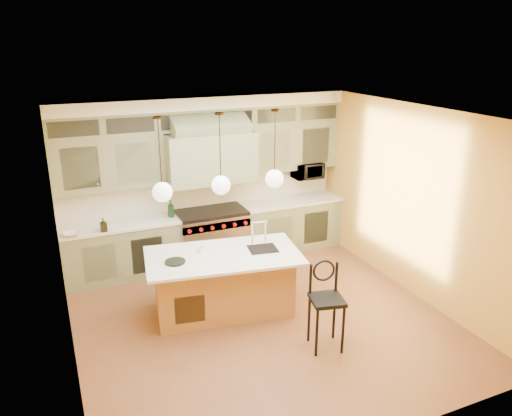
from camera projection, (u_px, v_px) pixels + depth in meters
name	position (u px, v px, depth m)	size (l,w,h in m)	color
floor	(261.00, 319.00, 7.10)	(5.00, 5.00, 0.00)	brown
ceiling	(262.00, 115.00, 6.16)	(5.00, 5.00, 0.00)	white
wall_back	(204.00, 178.00, 8.80)	(5.00, 5.00, 0.00)	gold
wall_front	(376.00, 315.00, 4.46)	(5.00, 5.00, 0.00)	gold
wall_left	(62.00, 256.00, 5.68)	(5.00, 5.00, 0.00)	gold
wall_right	(411.00, 201.00, 7.57)	(5.00, 5.00, 0.00)	gold
back_cabinetry	(208.00, 183.00, 8.57)	(5.00, 0.77, 2.90)	gray
range	(212.00, 236.00, 8.80)	(1.20, 0.74, 0.96)	silver
kitchen_island	(224.00, 281.00, 7.18)	(2.31, 1.48, 1.35)	#A96F3B
counter_stool	(326.00, 300.00, 6.30)	(0.48, 0.48, 1.15)	black
microwave	(307.00, 170.00, 9.32)	(0.54, 0.37, 0.30)	black
oil_bottle_a	(171.00, 209.00, 8.35)	(0.11, 0.11, 0.29)	black
oil_bottle_b	(103.00, 225.00, 7.74)	(0.10, 0.10, 0.22)	black
fruit_bowl	(72.00, 234.00, 7.58)	(0.26, 0.26, 0.06)	white
cup	(200.00, 250.00, 7.04)	(0.09, 0.09, 0.08)	white
pendant_left	(162.00, 190.00, 6.40)	(0.26, 0.26, 1.11)	#2D2319
pendant_center	(221.00, 183.00, 6.70)	(0.26, 0.26, 1.11)	#2D2319
pendant_right	(274.00, 177.00, 7.01)	(0.26, 0.26, 1.11)	#2D2319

